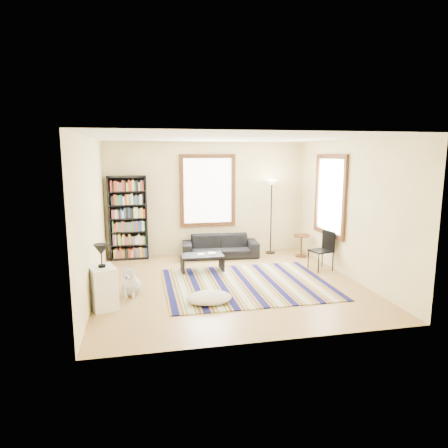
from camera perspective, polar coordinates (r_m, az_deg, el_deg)
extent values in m
cube|color=#9E7548|center=(7.93, 0.75, -8.83)|extent=(5.00, 5.00, 0.10)
cube|color=white|center=(7.51, 0.81, 12.59)|extent=(5.00, 5.00, 0.10)
cube|color=#FFECAB|center=(10.07, -2.41, 3.68)|extent=(5.00, 0.10, 2.80)
cube|color=#FFECAB|center=(5.17, 6.99, -2.51)|extent=(5.00, 0.10, 2.80)
cube|color=#FFECAB|center=(7.46, -18.70, 0.91)|extent=(0.10, 5.00, 2.80)
cube|color=#FFECAB|center=(8.51, 17.78, 2.03)|extent=(0.10, 5.00, 2.80)
cube|color=white|center=(9.97, -2.34, 4.77)|extent=(1.20, 0.06, 1.60)
cube|color=white|center=(9.15, 14.95, 3.96)|extent=(0.06, 1.20, 1.60)
cube|color=#0D0F44|center=(7.88, 3.30, -8.53)|extent=(3.18, 2.54, 0.02)
imported|color=black|center=(9.82, -0.55, -3.18)|extent=(1.90, 0.87, 0.54)
cube|color=black|center=(9.77, -13.53, 0.84)|extent=(0.90, 0.30, 2.00)
cube|color=black|center=(8.70, -3.14, -5.55)|extent=(0.91, 0.52, 0.36)
imported|color=beige|center=(8.64, -3.81, -4.37)|extent=(0.17, 0.21, 0.02)
imported|color=beige|center=(8.72, -2.22, -4.22)|extent=(0.17, 0.22, 0.02)
ellipsoid|color=beige|center=(6.90, -2.12, -10.48)|extent=(0.92, 0.79, 0.19)
cylinder|color=#4F2C13|center=(10.04, 10.99, -3.07)|extent=(0.48, 0.48, 0.54)
cube|color=black|center=(8.93, 13.67, -3.75)|extent=(0.50, 0.48, 0.86)
cube|color=white|center=(6.90, -16.89, -8.70)|extent=(0.52, 0.60, 0.70)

